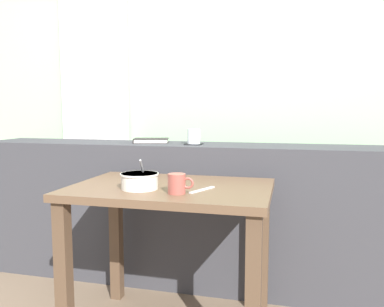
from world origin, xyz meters
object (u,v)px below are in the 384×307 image
at_px(soup_bowl, 140,181).
at_px(fork_utensil, 202,190).
at_px(breakfast_table, 171,214).
at_px(coaster_square, 193,144).
at_px(juice_glass, 193,137).
at_px(closed_book, 151,141).
at_px(ceramic_mug, 177,184).

relative_size(soup_bowl, fork_utensil, 1.03).
distance_m(breakfast_table, soup_bowl, 0.23).
height_order(coaster_square, juice_glass, juice_glass).
height_order(breakfast_table, coaster_square, coaster_square).
bearing_deg(breakfast_table, closed_book, 117.55).
bearing_deg(fork_utensil, breakfast_table, -179.12).
bearing_deg(closed_book, juice_glass, -13.10).
bearing_deg(soup_bowl, fork_utensil, 6.88).
relative_size(coaster_square, fork_utensil, 0.59).
distance_m(breakfast_table, coaster_square, 0.63).
height_order(soup_bowl, fork_utensil, soup_bowl).
bearing_deg(juice_glass, soup_bowl, -96.83).
relative_size(fork_utensil, ceramic_mug, 1.50).
bearing_deg(juice_glass, breakfast_table, -86.44).
height_order(coaster_square, ceramic_mug, coaster_square).
relative_size(breakfast_table, ceramic_mug, 8.22).
distance_m(juice_glass, closed_book, 0.31).
relative_size(closed_book, ceramic_mug, 2.21).
height_order(juice_glass, soup_bowl, juice_glass).
bearing_deg(ceramic_mug, juice_glass, 98.79).
xyz_separation_m(coaster_square, closed_book, (-0.30, 0.07, 0.01)).
bearing_deg(soup_bowl, ceramic_mug, -15.36).
bearing_deg(soup_bowl, juice_glass, 83.17).
relative_size(closed_book, fork_utensil, 1.47).
xyz_separation_m(closed_book, ceramic_mug, (0.41, -0.79, -0.12)).
distance_m(coaster_square, soup_bowl, 0.68).
relative_size(breakfast_table, closed_book, 3.73).
bearing_deg(ceramic_mug, soup_bowl, 164.64).
xyz_separation_m(coaster_square, soup_bowl, (-0.08, -0.67, -0.11)).
height_order(soup_bowl, ceramic_mug, soup_bowl).
xyz_separation_m(closed_book, fork_utensil, (0.50, -0.71, -0.16)).
bearing_deg(juice_glass, closed_book, 166.90).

